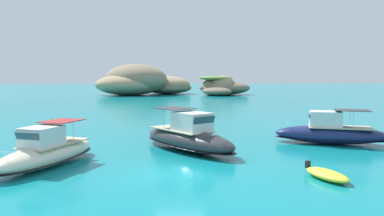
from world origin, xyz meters
The scene contains 8 objects.
ground_plane centered at (0.00, 0.00, 0.00)m, with size 400.00×400.00×0.00m, color #0F7F89.
islet_large centered at (-9.45, 76.75, 2.91)m, with size 27.45×23.32×7.66m.
islet_small centered at (10.46, 74.10, 1.93)m, with size 15.70×17.31×4.85m.
motorboat_navy centered at (10.79, 7.70, 0.78)m, with size 8.18×4.61×2.46m.
motorboat_charcoal centered at (0.59, 5.67, 0.85)m, with size 7.15×8.36×2.67m.
motorboat_cream centered at (-7.11, 1.77, 0.74)m, with size 4.69×7.67×2.31m.
dinghy_tender centered at (6.93, -1.31, 0.22)m, with size 1.89×2.86×0.58m.
channel_buoy centered at (-10.24, 11.99, 0.34)m, with size 0.56×0.56×1.48m.
Camera 1 is at (-0.02, -18.17, 4.88)m, focal length 34.82 mm.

